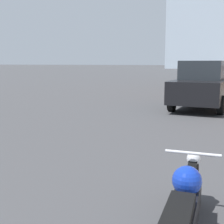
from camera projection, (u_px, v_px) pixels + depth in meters
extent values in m
cylinder|color=black|center=(192.00, 185.00, 3.68)|extent=(0.11, 0.60, 0.60)
cube|color=black|center=(182.00, 220.00, 2.82)|extent=(0.26, 1.41, 0.32)
sphere|color=#1433AD|center=(187.00, 181.00, 3.04)|extent=(0.29, 0.29, 0.29)
cube|color=black|center=(178.00, 213.00, 2.51)|extent=(0.23, 0.64, 0.10)
sphere|color=silver|center=(193.00, 159.00, 3.66)|extent=(0.16, 0.16, 0.16)
cylinder|color=silver|center=(193.00, 153.00, 3.53)|extent=(0.62, 0.05, 0.04)
cube|color=black|center=(203.00, 89.00, 11.91)|extent=(2.08, 4.62, 0.78)
cube|color=#23282D|center=(203.00, 70.00, 11.80)|extent=(1.64, 2.27, 0.69)
cylinder|color=black|center=(188.00, 95.00, 13.57)|extent=(0.25, 0.66, 0.65)
cylinder|color=black|center=(172.00, 102.00, 11.07)|extent=(0.25, 0.66, 0.65)
cylinder|color=black|center=(221.00, 105.00, 10.38)|extent=(0.25, 0.66, 0.65)
cube|color=#1E6B33|center=(218.00, 77.00, 22.63)|extent=(2.09, 4.57, 0.69)
cube|color=#23282D|center=(219.00, 67.00, 22.52)|extent=(1.69, 2.23, 0.70)
cylinder|color=black|center=(206.00, 80.00, 24.26)|extent=(0.24, 0.70, 0.69)
cylinder|color=black|center=(205.00, 83.00, 21.65)|extent=(0.24, 0.70, 0.69)
cube|color=silver|center=(222.00, 72.00, 34.29)|extent=(2.21, 4.51, 0.79)
cube|color=#23282D|center=(222.00, 66.00, 34.18)|extent=(1.74, 2.22, 0.57)
cylinder|color=black|center=(213.00, 75.00, 35.87)|extent=(0.25, 0.63, 0.61)
cylinder|color=black|center=(214.00, 76.00, 33.30)|extent=(0.25, 0.63, 0.61)
cylinder|color=black|center=(219.00, 72.00, 47.43)|extent=(0.22, 0.66, 0.65)
cylinder|color=black|center=(219.00, 72.00, 45.09)|extent=(0.22, 0.66, 0.65)
cylinder|color=black|center=(221.00, 70.00, 58.25)|extent=(0.20, 0.66, 0.66)
cylinder|color=black|center=(221.00, 70.00, 55.89)|extent=(0.20, 0.66, 0.66)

